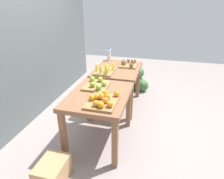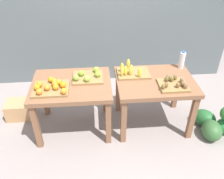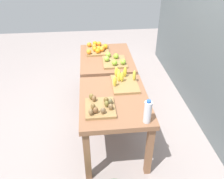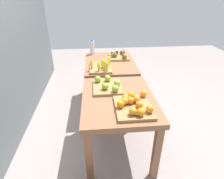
{
  "view_description": "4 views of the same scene",
  "coord_description": "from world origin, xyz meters",
  "px_view_note": "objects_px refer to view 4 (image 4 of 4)",
  "views": [
    {
      "loc": [
        -2.87,
        -0.78,
        1.95
      ],
      "look_at": [
        0.0,
        -0.04,
        0.58
      ],
      "focal_mm": 31.98,
      "sensor_mm": 36.0,
      "label": 1
    },
    {
      "loc": [
        -0.24,
        -2.6,
        2.46
      ],
      "look_at": [
        -0.02,
        0.04,
        0.61
      ],
      "focal_mm": 37.91,
      "sensor_mm": 36.0,
      "label": 2
    },
    {
      "loc": [
        2.75,
        -0.25,
        2.33
      ],
      "look_at": [
        0.06,
        0.03,
        0.56
      ],
      "focal_mm": 37.52,
      "sensor_mm": 36.0,
      "label": 3
    },
    {
      "loc": [
        -2.31,
        0.23,
        1.82
      ],
      "look_at": [
        0.03,
        0.01,
        0.54
      ],
      "focal_mm": 29.79,
      "sensor_mm": 36.0,
      "label": 4
    }
  ],
  "objects_px": {
    "display_table_left": "(118,105)",
    "orange_bin": "(134,105)",
    "display_table_right": "(110,68)",
    "apple_bin": "(108,85)",
    "banana_crate": "(101,67)",
    "water_bottle": "(92,47)",
    "watermelon_pile": "(119,73)",
    "kiwi_bin": "(119,56)"
  },
  "relations": [
    {
      "from": "display_table_right",
      "to": "orange_bin",
      "type": "xyz_separation_m",
      "value": [
        -1.35,
        -0.12,
        0.15
      ]
    },
    {
      "from": "display_table_left",
      "to": "banana_crate",
      "type": "bearing_deg",
      "value": 10.66
    },
    {
      "from": "display_table_right",
      "to": "kiwi_bin",
      "type": "relative_size",
      "value": 2.83
    },
    {
      "from": "display_table_left",
      "to": "watermelon_pile",
      "type": "xyz_separation_m",
      "value": [
        1.99,
        -0.27,
        -0.48
      ]
    },
    {
      "from": "banana_crate",
      "to": "kiwi_bin",
      "type": "xyz_separation_m",
      "value": [
        0.49,
        -0.33,
        -0.01
      ]
    },
    {
      "from": "display_table_left",
      "to": "orange_bin",
      "type": "distance_m",
      "value": 0.31
    },
    {
      "from": "display_table_left",
      "to": "water_bottle",
      "type": "distance_m",
      "value": 1.6
    },
    {
      "from": "orange_bin",
      "to": "banana_crate",
      "type": "relative_size",
      "value": 1.0
    },
    {
      "from": "display_table_left",
      "to": "orange_bin",
      "type": "relative_size",
      "value": 2.36
    },
    {
      "from": "kiwi_bin",
      "to": "watermelon_pile",
      "type": "xyz_separation_m",
      "value": [
        0.68,
        -0.1,
        -0.63
      ]
    },
    {
      "from": "water_bottle",
      "to": "kiwi_bin",
      "type": "bearing_deg",
      "value": -118.91
    },
    {
      "from": "apple_bin",
      "to": "orange_bin",
      "type": "bearing_deg",
      "value": -153.7
    },
    {
      "from": "apple_bin",
      "to": "watermelon_pile",
      "type": "relative_size",
      "value": 0.61
    },
    {
      "from": "apple_bin",
      "to": "water_bottle",
      "type": "xyz_separation_m",
      "value": [
        1.34,
        0.18,
        0.09
      ]
    },
    {
      "from": "water_bottle",
      "to": "apple_bin",
      "type": "bearing_deg",
      "value": -172.22
    },
    {
      "from": "display_table_left",
      "to": "orange_bin",
      "type": "height_order",
      "value": "orange_bin"
    },
    {
      "from": "watermelon_pile",
      "to": "display_table_right",
      "type": "bearing_deg",
      "value": 162.53
    },
    {
      "from": "kiwi_bin",
      "to": "watermelon_pile",
      "type": "relative_size",
      "value": 0.56
    },
    {
      "from": "orange_bin",
      "to": "water_bottle",
      "type": "height_order",
      "value": "water_bottle"
    },
    {
      "from": "display_table_right",
      "to": "orange_bin",
      "type": "distance_m",
      "value": 1.37
    },
    {
      "from": "water_bottle",
      "to": "display_table_left",
      "type": "bearing_deg",
      "value": -169.7
    },
    {
      "from": "watermelon_pile",
      "to": "orange_bin",
      "type": "bearing_deg",
      "value": 176.15
    },
    {
      "from": "orange_bin",
      "to": "watermelon_pile",
      "type": "bearing_deg",
      "value": -3.85
    },
    {
      "from": "display_table_right",
      "to": "water_bottle",
      "type": "height_order",
      "value": "water_bottle"
    },
    {
      "from": "banana_crate",
      "to": "watermelon_pile",
      "type": "height_order",
      "value": "banana_crate"
    },
    {
      "from": "display_table_left",
      "to": "watermelon_pile",
      "type": "height_order",
      "value": "display_table_left"
    },
    {
      "from": "display_table_right",
      "to": "apple_bin",
      "type": "distance_m",
      "value": 0.92
    },
    {
      "from": "orange_bin",
      "to": "apple_bin",
      "type": "relative_size",
      "value": 1.1
    },
    {
      "from": "display_table_left",
      "to": "kiwi_bin",
      "type": "xyz_separation_m",
      "value": [
        1.31,
        -0.17,
        0.15
      ]
    },
    {
      "from": "display_table_right",
      "to": "watermelon_pile",
      "type": "height_order",
      "value": "display_table_right"
    },
    {
      "from": "display_table_right",
      "to": "kiwi_bin",
      "type": "distance_m",
      "value": 0.29
    },
    {
      "from": "apple_bin",
      "to": "banana_crate",
      "type": "height_order",
      "value": "banana_crate"
    },
    {
      "from": "banana_crate",
      "to": "watermelon_pile",
      "type": "distance_m",
      "value": 1.4
    },
    {
      "from": "water_bottle",
      "to": "orange_bin",
      "type": "bearing_deg",
      "value": -167.19
    },
    {
      "from": "display_table_right",
      "to": "water_bottle",
      "type": "bearing_deg",
      "value": 32.95
    },
    {
      "from": "display_table_left",
      "to": "apple_bin",
      "type": "bearing_deg",
      "value": 24.53
    },
    {
      "from": "apple_bin",
      "to": "watermelon_pile",
      "type": "bearing_deg",
      "value": -11.93
    },
    {
      "from": "apple_bin",
      "to": "watermelon_pile",
      "type": "height_order",
      "value": "apple_bin"
    },
    {
      "from": "display_table_left",
      "to": "kiwi_bin",
      "type": "distance_m",
      "value": 1.32
    },
    {
      "from": "display_table_right",
      "to": "banana_crate",
      "type": "height_order",
      "value": "banana_crate"
    },
    {
      "from": "apple_bin",
      "to": "kiwi_bin",
      "type": "distance_m",
      "value": 1.12
    },
    {
      "from": "display_table_right",
      "to": "orange_bin",
      "type": "height_order",
      "value": "orange_bin"
    }
  ]
}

